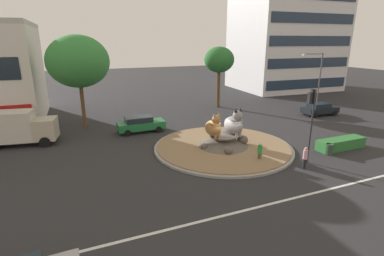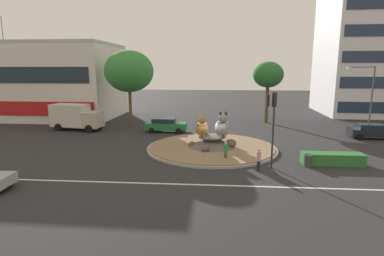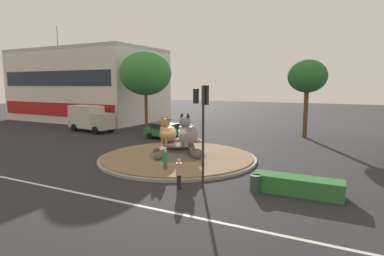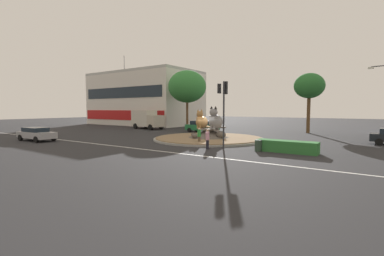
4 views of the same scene
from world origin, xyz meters
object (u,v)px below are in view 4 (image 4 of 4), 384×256
object	(u,v)px
cat_statue_tabby	(202,121)
shophouse_block	(145,99)
pedestrian_pink_shirt	(207,139)
delivery_box_truck	(147,119)
parked_car_right	(202,126)
litter_bin	(258,146)
broadleaf_tree_behind_island	(187,87)
hatchback_near_shophouse	(36,134)
pedestrian_green_shirt	(199,136)
traffic_light_mast	(224,100)
second_tree_near_tower	(309,86)
cat_statue_grey	(215,121)

from	to	relation	value
cat_statue_tabby	shophouse_block	size ratio (longest dim) A/B	0.09
pedestrian_pink_shirt	delivery_box_truck	world-z (taller)	delivery_box_truck
parked_car_right	litter_bin	xyz separation A→B (m)	(12.79, -12.00, -0.40)
broadleaf_tree_behind_island	hatchback_near_shophouse	distance (m)	23.22
pedestrian_green_shirt	litter_bin	size ratio (longest dim) A/B	1.73
broadleaf_tree_behind_island	parked_car_right	xyz separation A→B (m)	(5.16, -3.74, -6.07)
pedestrian_pink_shirt	pedestrian_green_shirt	distance (m)	3.23
traffic_light_mast	hatchback_near_shophouse	size ratio (longest dim) A/B	1.19
cat_statue_tabby	second_tree_near_tower	distance (m)	17.41
broadleaf_tree_behind_island	pedestrian_green_shirt	size ratio (longest dim) A/B	6.11
hatchback_near_shophouse	parked_car_right	world-z (taller)	parked_car_right
cat_statue_grey	parked_car_right	world-z (taller)	cat_statue_grey
cat_statue_grey	traffic_light_mast	bearing A→B (deg)	31.31
traffic_light_mast	pedestrian_pink_shirt	world-z (taller)	traffic_light_mast
broadleaf_tree_behind_island	parked_car_right	world-z (taller)	broadleaf_tree_behind_island
pedestrian_pink_shirt	delivery_box_truck	size ratio (longest dim) A/B	0.26
shophouse_block	hatchback_near_shophouse	distance (m)	31.21
traffic_light_mast	delivery_box_truck	distance (m)	24.53
pedestrian_green_shirt	delivery_box_truck	xyz separation A→B (m)	(-17.56, 11.36, 0.82)
pedestrian_green_shirt	hatchback_near_shophouse	bearing A→B (deg)	163.72
second_tree_near_tower	broadleaf_tree_behind_island	bearing A→B (deg)	-168.37
cat_statue_grey	pedestrian_pink_shirt	size ratio (longest dim) A/B	1.53
hatchback_near_shophouse	parked_car_right	size ratio (longest dim) A/B	1.00
cat_statue_tabby	parked_car_right	world-z (taller)	cat_statue_tabby
traffic_light_mast	litter_bin	size ratio (longest dim) A/B	6.22
cat_statue_tabby	litter_bin	world-z (taller)	cat_statue_tabby
pedestrian_green_shirt	hatchback_near_shophouse	world-z (taller)	pedestrian_green_shirt
cat_statue_tabby	traffic_light_mast	world-z (taller)	traffic_light_mast
shophouse_block	broadleaf_tree_behind_island	distance (m)	16.94
traffic_light_mast	delivery_box_truck	xyz separation A→B (m)	(-20.83, 12.73, -2.44)
cat_statue_tabby	hatchback_near_shophouse	size ratio (longest dim) A/B	0.45
cat_statue_tabby	second_tree_near_tower	world-z (taller)	second_tree_near_tower
traffic_light_mast	cat_statue_grey	bearing A→B (deg)	39.63
shophouse_block	parked_car_right	xyz separation A→B (m)	(20.78, -10.12, -4.60)
cat_statue_grey	delivery_box_truck	bearing A→B (deg)	-118.53
traffic_light_mast	pedestrian_green_shirt	bearing A→B (deg)	71.26
second_tree_near_tower	delivery_box_truck	size ratio (longest dim) A/B	1.29
hatchback_near_shophouse	delivery_box_truck	size ratio (longest dim) A/B	0.74
shophouse_block	second_tree_near_tower	bearing A→B (deg)	-3.79
litter_bin	second_tree_near_tower	bearing A→B (deg)	90.36
pedestrian_green_shirt	parked_car_right	world-z (taller)	parked_car_right
pedestrian_pink_shirt	hatchback_near_shophouse	distance (m)	18.48
delivery_box_truck	broadleaf_tree_behind_island	bearing A→B (deg)	40.14
broadleaf_tree_behind_island	shophouse_block	bearing A→B (deg)	157.77
shophouse_block	hatchback_near_shophouse	bearing A→B (deg)	-66.44
broadleaf_tree_behind_island	pedestrian_pink_shirt	distance (m)	22.96
shophouse_block	cat_statue_grey	bearing A→B (deg)	-32.16
traffic_light_mast	pedestrian_pink_shirt	size ratio (longest dim) A/B	3.38
shophouse_block	pedestrian_pink_shirt	world-z (taller)	shophouse_block
shophouse_block	delivery_box_truck	distance (m)	14.44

